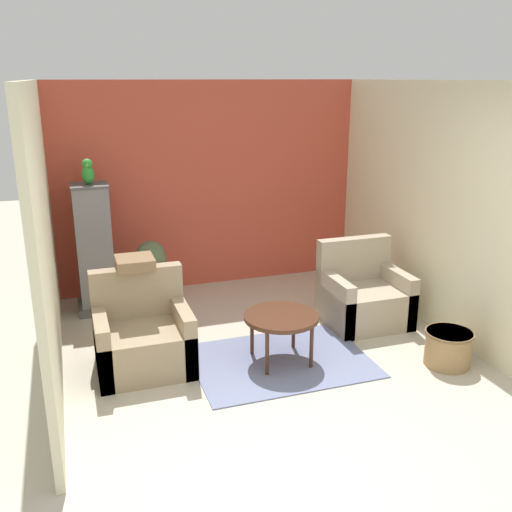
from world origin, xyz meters
name	(u,v)px	position (x,y,z in m)	size (l,w,h in m)	color
ground_plane	(332,437)	(0.00, 0.00, 0.00)	(20.00, 20.00, 0.00)	beige
wall_back_accent	(210,186)	(0.00, 3.59, 1.27)	(3.91, 0.06, 2.54)	#C64C38
wall_left	(44,235)	(-1.92, 1.78, 1.27)	(0.06, 3.56, 2.54)	beige
wall_right	(427,205)	(1.92, 1.78, 1.27)	(0.06, 3.56, 2.54)	beige
area_rug	(281,361)	(0.06, 1.24, 0.01)	(1.64, 1.22, 0.01)	slate
coffee_table	(281,319)	(0.06, 1.24, 0.43)	(0.69, 0.69, 0.47)	#472819
armchair_left	(143,339)	(-1.17, 1.54, 0.29)	(0.85, 0.74, 0.89)	#9E896B
armchair_right	(363,297)	(1.24, 1.81, 0.29)	(0.85, 0.74, 0.89)	tan
birdcage	(95,250)	(-1.47, 3.10, 0.71)	(0.47, 0.47, 1.46)	#555559
parrot	(88,172)	(-1.47, 3.10, 1.59)	(0.13, 0.24, 0.28)	green
potted_plant	(151,265)	(-0.85, 3.11, 0.47)	(0.38, 0.34, 0.76)	beige
wicker_basket	(448,347)	(1.51, 0.68, 0.18)	(0.44, 0.44, 0.33)	#A37F51
throw_pillow	(135,262)	(-1.17, 1.80, 0.94)	(0.34, 0.34, 0.10)	#846647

